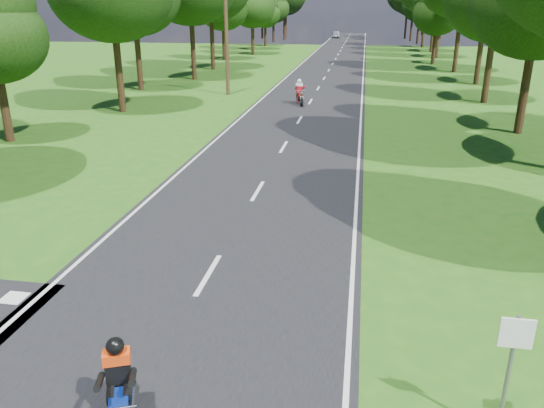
# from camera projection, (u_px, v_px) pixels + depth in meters

# --- Properties ---
(ground) EXTENTS (160.00, 160.00, 0.00)m
(ground) POSITION_uv_depth(u_px,v_px,m) (180.00, 323.00, 10.43)
(ground) COLOR #245814
(ground) RESTS_ON ground
(main_road) EXTENTS (7.00, 140.00, 0.02)m
(main_road) POSITION_uv_depth(u_px,v_px,m) (333.00, 64.00, 56.59)
(main_road) COLOR black
(main_road) RESTS_ON ground
(road_markings) EXTENTS (7.40, 140.00, 0.01)m
(road_markings) POSITION_uv_depth(u_px,v_px,m) (330.00, 66.00, 54.88)
(road_markings) COLOR silver
(road_markings) RESTS_ON main_road
(telegraph_pole) EXTENTS (1.20, 0.26, 8.00)m
(telegraph_pole) POSITION_uv_depth(u_px,v_px,m) (226.00, 34.00, 35.78)
(telegraph_pole) COLOR #382616
(telegraph_pole) RESTS_ON ground
(road_sign) EXTENTS (0.45, 0.07, 2.00)m
(road_sign) POSITION_uv_depth(u_px,v_px,m) (512.00, 358.00, 7.24)
(road_sign) COLOR slate
(road_sign) RESTS_ON ground
(rider_near_blue) EXTENTS (1.20, 1.83, 1.45)m
(rider_near_blue) POSITION_uv_depth(u_px,v_px,m) (119.00, 389.00, 7.53)
(rider_near_blue) COLOR navy
(rider_near_blue) RESTS_ON main_road
(rider_far_red) EXTENTS (1.12, 1.98, 1.56)m
(rider_far_red) POSITION_uv_depth(u_px,v_px,m) (300.00, 92.00, 33.12)
(rider_far_red) COLOR maroon
(rider_far_red) RESTS_ON main_road
(distant_car) EXTENTS (1.64, 3.99, 1.35)m
(distant_car) POSITION_uv_depth(u_px,v_px,m) (336.00, 34.00, 102.45)
(distant_car) COLOR #B0B2B7
(distant_car) RESTS_ON main_road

